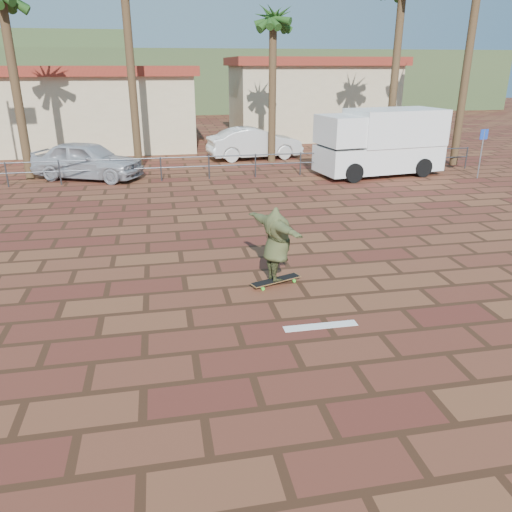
{
  "coord_description": "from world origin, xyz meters",
  "views": [
    {
      "loc": [
        -2.03,
        -9.0,
        4.54
      ],
      "look_at": [
        -0.18,
        0.56,
        0.8
      ],
      "focal_mm": 35.0,
      "sensor_mm": 36.0,
      "label": 1
    }
  ],
  "objects_px": {
    "skateboarder": "(276,244)",
    "campervan": "(381,141)",
    "longboard": "(276,280)",
    "car_white": "(255,143)",
    "car_silver": "(87,160)"
  },
  "relations": [
    {
      "from": "skateboarder",
      "to": "campervan",
      "type": "relative_size",
      "value": 0.36
    },
    {
      "from": "campervan",
      "to": "car_white",
      "type": "bearing_deg",
      "value": 124.43
    },
    {
      "from": "skateboarder",
      "to": "car_silver",
      "type": "distance_m",
      "value": 13.32
    },
    {
      "from": "longboard",
      "to": "car_silver",
      "type": "relative_size",
      "value": 0.26
    },
    {
      "from": "skateboarder",
      "to": "car_white",
      "type": "height_order",
      "value": "skateboarder"
    },
    {
      "from": "skateboarder",
      "to": "car_silver",
      "type": "height_order",
      "value": "skateboarder"
    },
    {
      "from": "longboard",
      "to": "campervan",
      "type": "xyz_separation_m",
      "value": [
        7.12,
        10.7,
        1.37
      ]
    },
    {
      "from": "longboard",
      "to": "car_white",
      "type": "distance_m",
      "value": 15.92
    },
    {
      "from": "skateboarder",
      "to": "campervan",
      "type": "bearing_deg",
      "value": -52.52
    },
    {
      "from": "campervan",
      "to": "car_silver",
      "type": "bearing_deg",
      "value": 164.92
    },
    {
      "from": "car_white",
      "to": "car_silver",
      "type": "bearing_deg",
      "value": 106.87
    },
    {
      "from": "longboard",
      "to": "car_white",
      "type": "bearing_deg",
      "value": 60.67
    },
    {
      "from": "longboard",
      "to": "car_silver",
      "type": "bearing_deg",
      "value": 93.36
    },
    {
      "from": "car_silver",
      "to": "car_white",
      "type": "xyz_separation_m",
      "value": [
        7.85,
        3.5,
        -0.0
      ]
    },
    {
      "from": "skateboarder",
      "to": "campervan",
      "type": "xyz_separation_m",
      "value": [
        7.12,
        10.7,
        0.52
      ]
    }
  ]
}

